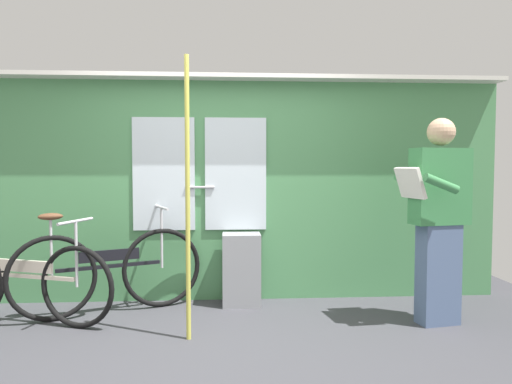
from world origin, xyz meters
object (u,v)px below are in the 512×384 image
Objects in this scene: bicycle_leaning_behind at (22,280)px; handrail_pole at (188,199)px; bicycle_near_door at (109,270)px; passenger_reading_newspaper at (438,216)px; trash_bin_by_wall at (241,269)px.

handrail_pole is (1.44, -0.47, 0.71)m from bicycle_leaning_behind.
bicycle_near_door reaches higher than bicycle_leaning_behind.
bicycle_leaning_behind is 3.56m from passenger_reading_newspaper.
bicycle_leaning_behind is at bearing -167.93° from trash_bin_by_wall.
bicycle_near_door reaches higher than trash_bin_by_wall.
passenger_reading_newspaper reaches higher than bicycle_leaning_behind.
passenger_reading_newspaper is 0.80× the size of handrail_pole.
bicycle_near_door is 2.31× the size of trash_bin_by_wall.
bicycle_near_door is at bearing 138.86° from handrail_pole.
bicycle_near_door is at bearing 34.54° from bicycle_leaning_behind.
bicycle_leaning_behind is 0.77× the size of handrail_pole.
handrail_pole is at bearing 0.41° from bicycle_leaning_behind.
bicycle_leaning_behind is at bearing -14.05° from passenger_reading_newspaper.
bicycle_near_door is 2.91m from passenger_reading_newspaper.
trash_bin_by_wall is (1.20, 0.21, -0.05)m from bicycle_near_door.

